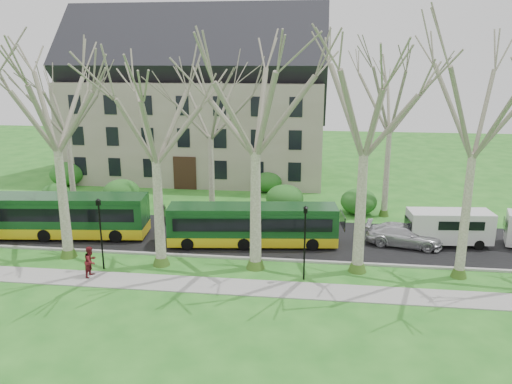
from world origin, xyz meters
TOP-DOWN VIEW (x-y plane):
  - ground at (0.00, 0.00)m, footprint 120.00×120.00m
  - sidewalk at (0.00, -2.50)m, footprint 70.00×2.00m
  - road at (0.00, 5.50)m, footprint 80.00×8.00m
  - curb at (0.00, 1.50)m, footprint 80.00×0.25m
  - building at (-6.00, 24.00)m, footprint 26.50×12.20m
  - tree_row_verge at (0.00, 0.30)m, footprint 49.00×7.00m
  - tree_row_far at (-1.33, 11.00)m, footprint 33.00×7.00m
  - lamp_row at (-0.00, -1.00)m, footprint 36.22×0.22m
  - hedges at (-4.67, 14.00)m, footprint 30.60×8.60m
  - bus_lead at (-11.33, 3.92)m, footprint 12.49×3.85m
  - bus_follow at (2.39, 4.00)m, footprint 11.41×3.59m
  - sedan at (12.48, 5.08)m, footprint 5.29×3.00m
  - van_a at (15.48, 5.58)m, footprint 5.56×2.45m
  - pedestrian_b at (-6.21, -2.16)m, footprint 0.79×0.96m

SIDE VIEW (x-z plane):
  - ground at x=0.00m, z-range 0.00..0.00m
  - sidewalk at x=0.00m, z-range 0.00..0.06m
  - road at x=0.00m, z-range 0.00..0.06m
  - curb at x=0.00m, z-range 0.00..0.14m
  - sedan at x=12.48m, z-range 0.06..1.50m
  - pedestrian_b at x=-6.21m, z-range 0.06..1.87m
  - hedges at x=-4.67m, z-range 0.00..2.00m
  - van_a at x=15.48m, z-range 0.06..2.42m
  - bus_follow at x=2.39m, z-range 0.06..2.86m
  - bus_lead at x=-11.33m, z-range 0.06..3.13m
  - lamp_row at x=0.00m, z-range 0.42..4.72m
  - tree_row_far at x=-1.33m, z-range 0.00..12.00m
  - tree_row_verge at x=0.00m, z-range 0.00..14.00m
  - building at x=-6.00m, z-range 0.07..16.07m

